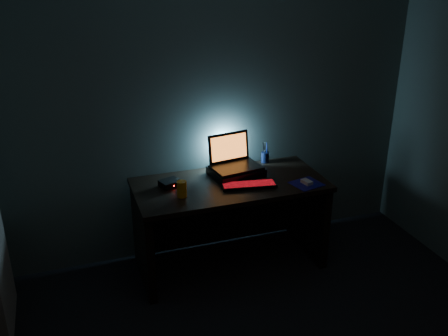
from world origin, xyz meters
name	(u,v)px	position (x,y,z in m)	size (l,w,h in m)	color
room	(348,223)	(0.00, 0.00, 1.25)	(3.50, 4.00, 2.50)	black
desk	(228,209)	(0.00, 1.67, 0.49)	(1.50, 0.70, 0.75)	black
riser	(236,171)	(0.10, 1.75, 0.78)	(0.40, 0.30, 0.06)	black
laptop	(233,159)	(0.09, 1.80, 0.87)	(0.41, 0.34, 0.26)	black
keyboard	(249,185)	(0.11, 1.51, 0.76)	(0.44, 0.20, 0.03)	black
mousepad	(307,184)	(0.56, 1.40, 0.75)	(0.22, 0.20, 0.00)	#0C0C54
mouse	(307,182)	(0.56, 1.40, 0.77)	(0.05, 0.09, 0.03)	#929398
pen_cup	(265,157)	(0.42, 1.92, 0.80)	(0.06, 0.06, 0.09)	black
juice_glass	(182,189)	(-0.42, 1.50, 0.81)	(0.07, 0.07, 0.12)	orange
router	(170,183)	(-0.46, 1.71, 0.77)	(0.18, 0.16, 0.05)	black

